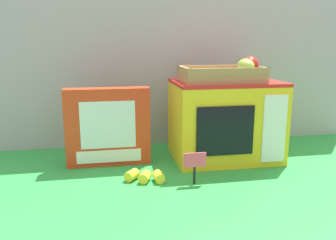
{
  "coord_description": "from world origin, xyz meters",
  "views": [
    {
      "loc": [
        -0.29,
        -1.15,
        0.42
      ],
      "look_at": [
        -0.07,
        0.03,
        0.15
      ],
      "focal_mm": 36.49,
      "sensor_mm": 36.0,
      "label": 1
    }
  ],
  "objects_px": {
    "food_groups_crate": "(226,74)",
    "loose_toy_banana": "(145,176)",
    "toy_microwave": "(225,120)",
    "cookie_set_box": "(108,127)",
    "price_sign": "(195,163)"
  },
  "relations": [
    {
      "from": "cookie_set_box",
      "to": "price_sign",
      "type": "height_order",
      "value": "cookie_set_box"
    },
    {
      "from": "food_groups_crate",
      "to": "loose_toy_banana",
      "type": "bearing_deg",
      "value": -154.65
    },
    {
      "from": "toy_microwave",
      "to": "price_sign",
      "type": "bearing_deg",
      "value": -127.5
    },
    {
      "from": "toy_microwave",
      "to": "loose_toy_banana",
      "type": "relative_size",
      "value": 3.01
    },
    {
      "from": "toy_microwave",
      "to": "food_groups_crate",
      "type": "bearing_deg",
      "value": -110.5
    },
    {
      "from": "toy_microwave",
      "to": "loose_toy_banana",
      "type": "xyz_separation_m",
      "value": [
        -0.32,
        -0.18,
        -0.13
      ]
    },
    {
      "from": "toy_microwave",
      "to": "cookie_set_box",
      "type": "distance_m",
      "value": 0.43
    },
    {
      "from": "price_sign",
      "to": "toy_microwave",
      "type": "bearing_deg",
      "value": 52.5
    },
    {
      "from": "cookie_set_box",
      "to": "price_sign",
      "type": "distance_m",
      "value": 0.35
    },
    {
      "from": "toy_microwave",
      "to": "loose_toy_banana",
      "type": "bearing_deg",
      "value": -151.07
    },
    {
      "from": "cookie_set_box",
      "to": "loose_toy_banana",
      "type": "distance_m",
      "value": 0.24
    },
    {
      "from": "toy_microwave",
      "to": "cookie_set_box",
      "type": "height_order",
      "value": "toy_microwave"
    },
    {
      "from": "toy_microwave",
      "to": "price_sign",
      "type": "relative_size",
      "value": 3.79
    },
    {
      "from": "price_sign",
      "to": "loose_toy_banana",
      "type": "relative_size",
      "value": 0.8
    },
    {
      "from": "loose_toy_banana",
      "to": "price_sign",
      "type": "bearing_deg",
      "value": -18.24
    }
  ]
}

